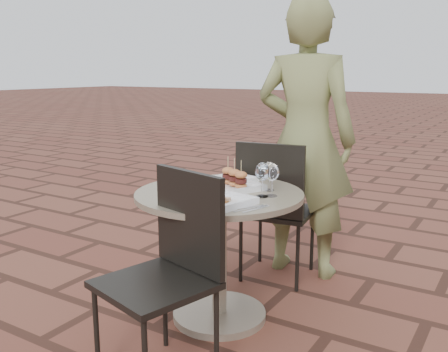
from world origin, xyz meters
The scene contains 13 objects.
ground centered at (0.00, 0.00, 0.00)m, with size 60.00×60.00×0.00m, color brown.
cafe_table centered at (-0.17, 0.28, 0.48)m, with size 0.90×0.90×0.73m.
chair_far centered at (-0.14, 0.90, 0.55)m, with size 0.50×0.50×0.93m.
chair_near centered at (-0.09, -0.25, 0.55)m, with size 0.54×0.54×0.93m.
diner centered at (-0.06, 1.16, 0.92)m, with size 0.67×0.44×1.83m, color olive.
plate_salmon centered at (-0.24, 0.54, 0.75)m, with size 0.26×0.26×0.06m.
plate_sliders centered at (-0.14, 0.39, 0.77)m, with size 0.35×0.35×0.17m.
plate_tuna centered at (-0.05, 0.08, 0.75)m, with size 0.35×0.35×0.03m.
wine_glass_right centered at (0.07, 0.31, 0.86)m, with size 0.08×0.08×0.18m.
wine_glass_mid centered at (0.04, 0.45, 0.84)m, with size 0.07×0.07×0.16m.
wine_glass_far centered at (0.10, 0.35, 0.85)m, with size 0.07×0.07×0.17m.
steel_ramekin centered at (-0.45, 0.40, 0.75)m, with size 0.07×0.07×0.05m, color silver.
cutlery_set centered at (0.13, 0.08, 0.73)m, with size 0.09×0.20×0.00m, color silver, non-canonical shape.
Camera 1 is at (1.20, -1.90, 1.37)m, focal length 40.00 mm.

